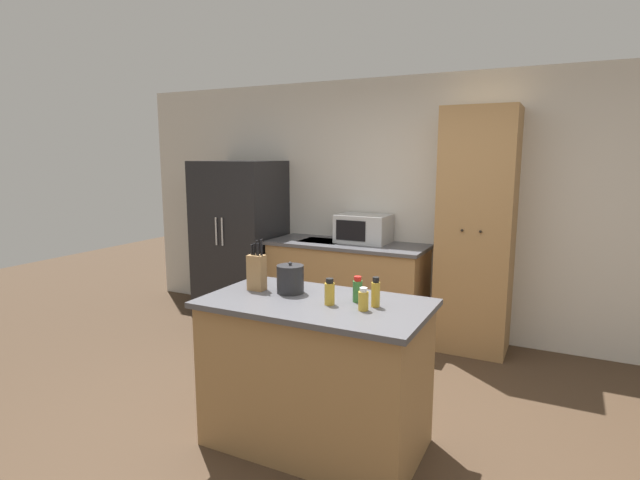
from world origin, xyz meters
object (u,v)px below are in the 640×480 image
pantry_cabinet (476,232)px  kettle (290,279)px  refrigerator (240,239)px  spice_bottle_green_herb (376,293)px  spice_bottle_amber_oil (363,300)px  microwave (363,229)px  knife_block (257,271)px  spice_bottle_short_red (358,290)px  spice_bottle_tall_dark (330,292)px

pantry_cabinet → kettle: pantry_cabinet is taller
refrigerator → spice_bottle_green_herb: (2.34, -1.92, 0.14)m
spice_bottle_amber_oil → spice_bottle_green_herb: 0.11m
microwave → knife_block: bearing=-88.0°
refrigerator → pantry_cabinet: size_ratio=0.78×
pantry_cabinet → spice_bottle_short_red: bearing=-100.3°
microwave → kettle: (0.30, -2.03, -0.04)m
microwave → spice_bottle_green_herb: bearing=-66.5°
spice_bottle_tall_dark → spice_bottle_short_red: 0.18m
spice_bottle_amber_oil → refrigerator: bearing=138.8°
kettle → spice_bottle_short_red: bearing=0.9°
knife_block → spice_bottle_green_herb: bearing=0.1°
kettle → knife_block: bearing=-170.2°
knife_block → kettle: knife_block is taller
spice_bottle_amber_oil → kettle: (-0.56, 0.14, 0.03)m
microwave → spice_bottle_short_red: (0.77, -2.02, -0.06)m
spice_bottle_tall_dark → knife_block: bearing=171.7°
kettle → spice_bottle_amber_oil: bearing=-13.7°
refrigerator → spice_bottle_tall_dark: 2.89m
refrigerator → knife_block: size_ratio=5.17×
microwave → kettle: 2.05m
refrigerator → spice_bottle_amber_oil: 3.06m
spice_bottle_short_red → spice_bottle_green_herb: (0.13, -0.05, 0.01)m
refrigerator → spice_bottle_tall_dark: (2.08, -2.00, 0.14)m
refrigerator → pantry_cabinet: 2.58m
pantry_cabinet → spice_bottle_amber_oil: bearing=-97.1°
spice_bottle_amber_oil → spice_bottle_green_herb: spice_bottle_green_herb is taller
refrigerator → spice_bottle_amber_oil: (2.30, -2.01, 0.12)m
microwave → spice_bottle_tall_dark: 2.25m
microwave → spice_bottle_short_red: bearing=-69.3°
refrigerator → spice_bottle_tall_dark: bearing=-43.9°
spice_bottle_short_red → spice_bottle_amber_oil: (0.10, -0.14, -0.01)m
spice_bottle_tall_dark → kettle: kettle is taller
spice_bottle_tall_dark → spice_bottle_amber_oil: bearing=-3.7°
spice_bottle_tall_dark → spice_bottle_amber_oil: (0.22, -0.01, -0.01)m
spice_bottle_tall_dark → spice_bottle_amber_oil: size_ratio=1.20×
refrigerator → knife_block: refrigerator is taller
spice_bottle_amber_oil → kettle: size_ratio=0.65×
refrigerator → spice_bottle_tall_dark: refrigerator is taller
spice_bottle_tall_dark → spice_bottle_short_red: size_ratio=1.02×
knife_block → spice_bottle_tall_dark: 0.58m
knife_block → kettle: size_ratio=1.66×
knife_block → spice_bottle_green_herb: (0.83, 0.00, -0.04)m
spice_bottle_short_red → spice_bottle_green_herb: spice_bottle_green_herb is taller
spice_bottle_green_herb → spice_bottle_short_red: bearing=161.1°
spice_bottle_amber_oil → pantry_cabinet: bearing=82.9°
microwave → spice_bottle_short_red: size_ratio=3.34×
pantry_cabinet → kettle: (-0.82, -1.99, -0.09)m
microwave → spice_bottle_tall_dark: (0.64, -2.15, -0.06)m
spice_bottle_short_red → spice_bottle_tall_dark: bearing=-133.9°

